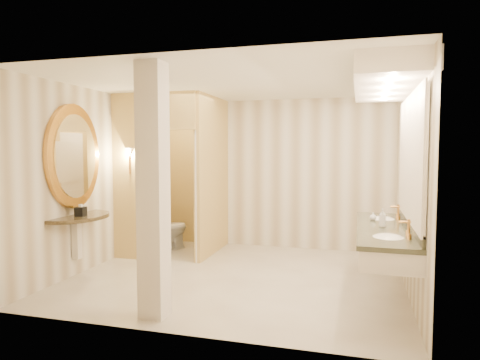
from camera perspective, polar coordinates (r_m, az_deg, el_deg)
The scene contains 16 objects.
floor at distance 6.21m, azimuth -0.41°, elevation -12.71°, with size 4.50×4.50×0.00m, color beige.
ceiling at distance 6.02m, azimuth -0.42°, elevation 12.74°, with size 4.50×4.50×0.00m, color white.
wall_back at distance 7.90m, azimuth 3.59°, elevation 0.83°, with size 4.50×0.02×2.70m, color silver.
wall_front at distance 4.09m, azimuth -8.18°, elevation -2.16°, with size 4.50×0.02×2.70m, color silver.
wall_left at distance 6.93m, azimuth -18.60°, elevation 0.19°, with size 0.02×4.00×2.70m, color silver.
wall_right at distance 5.77m, azimuth 21.61°, elevation -0.61°, with size 0.02×4.00×2.70m, color silver.
toilet_closet at distance 7.25m, azimuth -6.74°, elevation 0.81°, with size 1.50×1.55×2.70m.
wall_sconce at distance 7.11m, azimuth -14.54°, elevation 3.44°, with size 0.14×0.14×0.42m.
vanity at distance 5.33m, azimuth 19.24°, elevation 2.08°, with size 0.75×2.49×2.09m.
console_shelf at distance 6.43m, azimuth -21.28°, elevation -0.15°, with size 1.12×1.12×2.01m.
pillar at distance 4.60m, azimuth -11.49°, elevation -1.52°, with size 0.27×0.27×2.70m, color silver.
tissue_box at distance 6.32m, azimuth -20.47°, elevation -3.96°, with size 0.13×0.13×0.13m, color black.
toilet at distance 7.81m, azimuth -9.45°, elevation -6.40°, with size 0.43×0.75×0.76m, color white.
soap_bottle_a at distance 5.81m, azimuth 18.48°, elevation -4.55°, with size 0.06×0.06×0.14m, color beige.
soap_bottle_b at distance 5.82m, azimuth 17.32°, elevation -4.64°, with size 0.09×0.09×0.11m, color silver.
soap_bottle_c at distance 5.37m, azimuth 18.47°, elevation -4.80°, with size 0.08×0.08×0.22m, color #C6B28C.
Camera 1 is at (1.64, -5.72, 1.79)m, focal length 32.00 mm.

